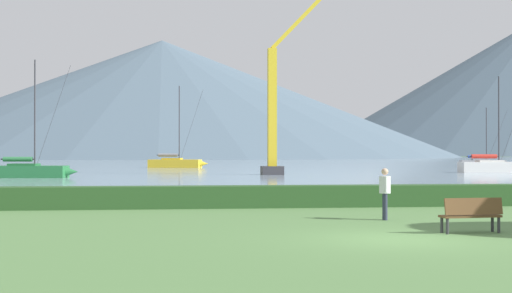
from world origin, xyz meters
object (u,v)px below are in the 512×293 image
park_bench_near_path (472,213)px  sailboat_slip_5 (483,163)px  dock_crane (276,114)px  sailboat_slip_4 (176,163)px  person_seated_viewer (385,189)px  sailboat_slip_1 (494,166)px  sailboat_slip_6 (29,170)px

park_bench_near_path → sailboat_slip_5: bearing=61.0°
park_bench_near_path → dock_crane: 50.37m
park_bench_near_path → sailboat_slip_4: bearing=89.9°
dock_crane → person_seated_viewer: bearing=-94.0°
sailboat_slip_1 → person_seated_viewer: bearing=-112.9°
sailboat_slip_1 → sailboat_slip_4: 42.37m
person_seated_viewer → dock_crane: dock_crane is taller
sailboat_slip_5 → park_bench_near_path: (-35.50, -79.95, -0.05)m
dock_crane → sailboat_slip_6: bearing=-165.7°
sailboat_slip_5 → dock_crane: 45.16m
sailboat_slip_1 → sailboat_slip_4: sailboat_slip_4 is taller
sailboat_slip_5 → person_seated_viewer: size_ratio=5.02×
dock_crane → sailboat_slip_1: bearing=11.1°
sailboat_slip_4 → sailboat_slip_5: bearing=12.3°
park_bench_near_path → sailboat_slip_1: bearing=59.9°
sailboat_slip_6 → person_seated_viewer: sailboat_slip_6 is taller
sailboat_slip_1 → person_seated_viewer: (-26.77, -50.68, 0.31)m
sailboat_slip_1 → sailboat_slip_6: 46.21m
sailboat_slip_6 → park_bench_near_path: 48.68m
sailboat_slip_5 → person_seated_viewer: sailboat_slip_5 is taller
dock_crane → park_bench_near_path: bearing=-92.3°
dock_crane → sailboat_slip_5: bearing=41.7°
sailboat_slip_5 → sailboat_slip_6: bearing=-136.8°
person_seated_viewer → sailboat_slip_6: bearing=123.3°
sailboat_slip_1 → park_bench_near_path: bearing=-110.1°
sailboat_slip_4 → park_bench_near_path: 82.04m
sailboat_slip_5 → person_seated_viewer: bearing=-105.3°
sailboat_slip_6 → person_seated_viewer: 44.53m
sailboat_slip_4 → park_bench_near_path: sailboat_slip_4 is taller
sailboat_slip_5 → park_bench_near_path: size_ratio=4.92×
sailboat_slip_5 → sailboat_slip_6: 65.39m
sailboat_slip_4 → person_seated_viewer: size_ratio=6.68×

